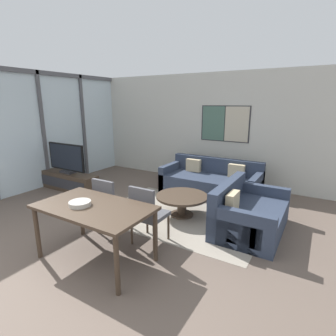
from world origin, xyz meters
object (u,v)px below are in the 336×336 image
object	(u,v)px
dining_table	(94,212)
fruit_bowl	(80,203)
television	(66,158)
sofa_main	(211,182)
sofa_side	(246,214)
dining_chair_centre	(147,212)
coffee_table	(182,200)
tv_console	(69,181)
dining_chair_left	(110,202)

from	to	relation	value
dining_table	fruit_bowl	xyz separation A→B (m)	(-0.16, -0.09, 0.12)
television	fruit_bowl	bearing A→B (deg)	-35.43
dining_table	fruit_bowl	world-z (taller)	fruit_bowl
sofa_main	sofa_side	xyz separation A→B (m)	(1.18, -1.41, 0.00)
television	dining_chair_centre	distance (m)	3.29
sofa_main	fruit_bowl	bearing A→B (deg)	-98.02
coffee_table	dining_table	distance (m)	1.92
tv_console	dining_table	size ratio (longest dim) A/B	1.08
television	dining_table	distance (m)	3.24
tv_console	dining_chair_centre	world-z (taller)	dining_chair_centre
television	dining_chair_centre	size ratio (longest dim) A/B	1.27
sofa_side	fruit_bowl	distance (m)	2.65
sofa_side	coffee_table	size ratio (longest dim) A/B	1.56
sofa_side	tv_console	bearing A→B (deg)	92.16
television	sofa_main	xyz separation A→B (m)	(3.05, 1.56, -0.52)
dining_table	dining_chair_centre	distance (m)	0.78
dining_table	dining_chair_centre	world-z (taller)	dining_chair_centre
sofa_main	coffee_table	world-z (taller)	sofa_main
sofa_side	dining_chair_left	size ratio (longest dim) A/B	1.64
dining_chair_left	coffee_table	bearing A→B (deg)	59.64
sofa_main	dining_chair_left	distance (m)	2.74
coffee_table	dining_chair_centre	world-z (taller)	dining_chair_centre
dining_table	television	bearing A→B (deg)	147.39
coffee_table	dining_chair_centre	distance (m)	1.20
fruit_bowl	sofa_main	bearing A→B (deg)	81.98
dining_chair_left	sofa_side	bearing A→B (deg)	33.38
television	dining_chair_centre	xyz separation A→B (m)	(3.09, -1.08, -0.26)
sofa_side	dining_chair_centre	world-z (taller)	dining_chair_centre
dining_chair_left	dining_chair_centre	xyz separation A→B (m)	(0.73, -0.00, 0.00)
coffee_table	dining_chair_centre	xyz separation A→B (m)	(0.04, -1.18, 0.22)
sofa_main	dining_chair_left	xyz separation A→B (m)	(-0.69, -2.64, 0.26)
sofa_side	coffee_table	xyz separation A→B (m)	(-1.18, -0.06, 0.03)
dining_chair_centre	coffee_table	bearing A→B (deg)	92.12
tv_console	dining_chair_centre	size ratio (longest dim) A/B	1.81
sofa_main	coffee_table	bearing A→B (deg)	-90.00
sofa_side	sofa_main	bearing A→B (deg)	40.06
sofa_main	dining_table	xyz separation A→B (m)	(-0.32, -3.31, 0.43)
television	sofa_main	world-z (taller)	television
television	coffee_table	xyz separation A→B (m)	(3.05, 0.10, -0.48)
dining_chair_centre	fruit_bowl	world-z (taller)	dining_chair_centre
dining_table	dining_chair_centre	xyz separation A→B (m)	(0.37, 0.67, -0.17)
sofa_side	dining_table	distance (m)	2.46
television	sofa_side	bearing A→B (deg)	2.15
dining_table	tv_console	bearing A→B (deg)	147.40
dining_table	dining_chair_left	distance (m)	0.78
fruit_bowl	dining_chair_left	bearing A→B (deg)	105.70
tv_console	dining_table	world-z (taller)	dining_table
sofa_side	dining_chair_centre	size ratio (longest dim) A/B	1.64
coffee_table	fruit_bowl	size ratio (longest dim) A/B	3.40
tv_console	fruit_bowl	size ratio (longest dim) A/B	5.86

